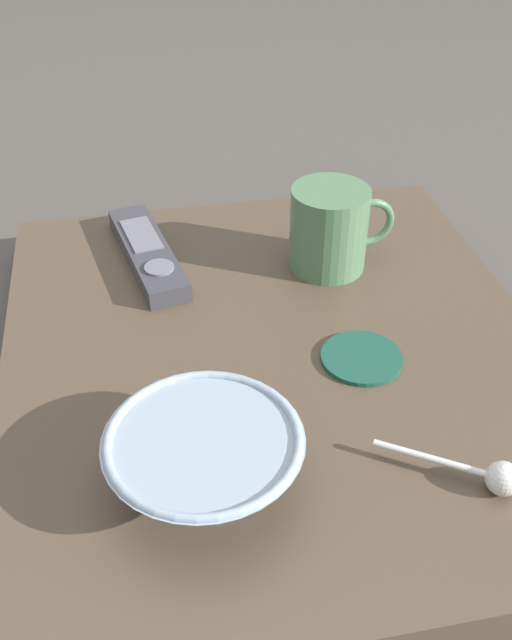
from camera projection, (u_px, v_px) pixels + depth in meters
name	position (u px, v px, depth m)	size (l,w,h in m)	color
ground_plane	(277.00, 382.00, 0.75)	(6.00, 6.00, 0.00)	#47423D
table	(277.00, 366.00, 0.74)	(0.55, 0.62, 0.05)	#4C3D2D
cereal_bowl	(204.00, 457.00, 0.57)	(0.16, 0.16, 0.06)	#8C9EAD
coffee_mug	(330.00, 229.00, 0.82)	(0.12, 0.09, 0.10)	#4C724C
teaspoon	(493.00, 476.00, 0.58)	(0.11, 0.07, 0.03)	silver
tv_remote_near	(148.00, 253.00, 0.85)	(0.08, 0.20, 0.03)	#38383D
drink_coaster	(362.00, 358.00, 0.71)	(0.08, 0.08, 0.01)	#194738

